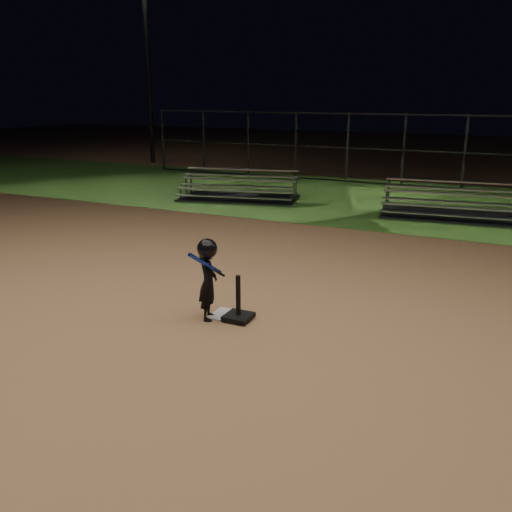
% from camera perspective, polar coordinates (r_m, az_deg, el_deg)
% --- Properties ---
extents(ground, '(80.00, 80.00, 0.00)m').
position_cam_1_polar(ground, '(8.12, -3.03, -6.23)').
color(ground, '#A3724A').
rests_on(ground, ground).
extents(grass_strip, '(60.00, 8.00, 0.01)m').
position_cam_1_polar(grass_strip, '(17.25, 12.92, 5.67)').
color(grass_strip, '#315F1E').
rests_on(grass_strip, ground).
extents(home_plate, '(0.45, 0.45, 0.02)m').
position_cam_1_polar(home_plate, '(8.12, -3.03, -6.15)').
color(home_plate, beige).
rests_on(home_plate, ground).
extents(batting_tee, '(0.38, 0.38, 0.65)m').
position_cam_1_polar(batting_tee, '(7.92, -1.85, -5.76)').
color(batting_tee, black).
rests_on(batting_tee, home_plate).
extents(child_batter, '(0.44, 0.67, 1.20)m').
position_cam_1_polar(child_batter, '(7.82, -5.02, -2.19)').
color(child_batter, black).
rests_on(child_batter, ground).
extents(bleacher_left, '(3.85, 2.47, 0.87)m').
position_cam_1_polar(bleacher_left, '(17.00, -1.84, 6.52)').
color(bleacher_left, '#AAAAAE').
rests_on(bleacher_left, ground).
extents(bleacher_right, '(3.81, 2.14, 0.89)m').
position_cam_1_polar(bleacher_right, '(15.35, 19.83, 4.47)').
color(bleacher_right, silver).
rests_on(bleacher_right, ground).
extents(backstop_fence, '(20.08, 0.08, 2.50)m').
position_cam_1_polar(backstop_fence, '(19.99, 15.09, 10.57)').
color(backstop_fence, '#38383D').
rests_on(backstop_fence, ground).
extents(light_pole_left, '(0.90, 0.53, 8.30)m').
position_cam_1_polar(light_pole_left, '(26.63, -11.33, 20.15)').
color(light_pole_left, '#2D2D30').
rests_on(light_pole_left, ground).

